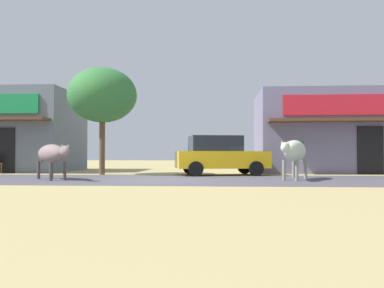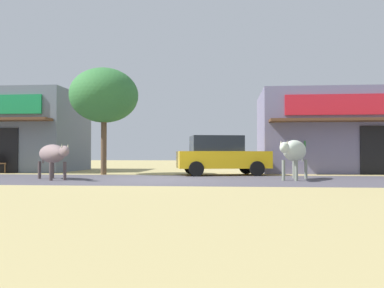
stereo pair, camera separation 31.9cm
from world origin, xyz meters
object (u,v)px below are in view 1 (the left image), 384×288
Objects in this scene: parked_hatchback_car at (220,155)px; cow_far_dark at (294,151)px; roadside_tree at (102,95)px; cow_near_brown at (52,154)px; pedestrian_by_shop at (302,152)px.

parked_hatchback_car is 1.56× the size of cow_far_dark.
cow_near_brown is at bearing -102.22° from roadside_tree.
roadside_tree is 5.65m from parked_hatchback_car.
cow_far_dark is at bearing 4.23° from cow_near_brown.
pedestrian_by_shop reaches higher than cow_far_dark.
roadside_tree is at bearing 77.78° from cow_near_brown.
cow_near_brown is 1.28× the size of pedestrian_by_shop.
cow_near_brown is at bearing -149.58° from parked_hatchback_car.
pedestrian_by_shop is at bearing 26.69° from cow_near_brown.
parked_hatchback_car is 6.70m from cow_near_brown.
cow_far_dark is at bearing -20.25° from roadside_tree.
parked_hatchback_car is 3.80m from cow_far_dark.
roadside_tree is 1.14× the size of parked_hatchback_car.
roadside_tree is 2.12× the size of cow_near_brown.
roadside_tree is 9.11m from pedestrian_by_shop.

